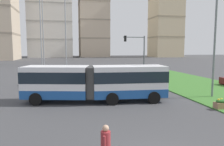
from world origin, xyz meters
The scene contains 9 objects.
articulated_bus centered at (-1.07, 10.92, 1.65)m, with size 12.05×4.37×3.00m.
car_grey_wagon centered at (-6.04, 21.06, 0.75)m, with size 4.41×2.04×1.58m.
pedestrian_crossing centered at (-2.14, 0.27, 1.00)m, with size 0.36×0.54×1.74m.
flower_planter_2 centered at (7.69, 6.57, 0.43)m, with size 1.10×0.56×0.74m.
traffic_light_far_right centered at (6.33, 22.00, 4.18)m, with size 3.11×0.28×6.18m.
streetlight_median centered at (9.59, 10.26, 5.40)m, with size 0.70×0.28×9.91m.
apartment_tower_westcentre centered at (-10.15, 108.34, 25.17)m, with size 20.91×15.87×50.30m.
apartment_tower_centre centered at (11.51, 110.09, 22.85)m, with size 14.99×15.96×45.65m.
apartment_tower_eastcentre centered at (47.99, 100.92, 24.67)m, with size 14.49×14.21×49.31m.
Camera 1 is at (-3.50, -7.21, 4.46)m, focal length 35.36 mm.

